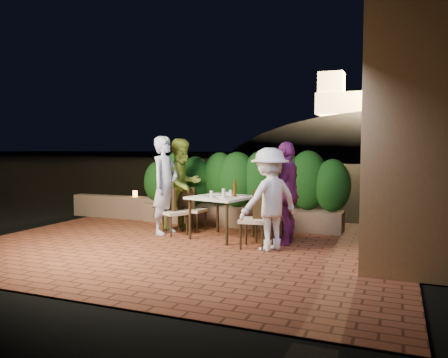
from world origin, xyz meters
The scene contains 32 objects.
ground centered at (0.00, 0.00, -0.02)m, with size 400.00×400.00×0.00m, color black.
terrace_floor centered at (0.00, 0.50, -0.07)m, with size 7.00×6.00×0.15m, color brown.
building_wall centered at (3.60, 2.00, 2.50)m, with size 1.60×5.00×5.00m, color olive.
window_pane centered at (2.82, 1.50, 2.00)m, with size 0.08×1.00×1.40m, color black.
window_frame centered at (2.81, 1.50, 2.00)m, with size 0.06×1.15×1.55m, color black.
planter centered at (0.20, 2.30, 0.20)m, with size 4.20×0.55×0.40m, color brown.
hedge centered at (0.20, 2.30, 0.95)m, with size 4.00×0.70×1.10m, color #113E12, non-canonical shape.
parapet centered at (-2.80, 2.30, 0.25)m, with size 2.20×0.30×0.50m, color brown.
hill centered at (2.00, 60.00, -4.00)m, with size 52.00×40.00×22.00m, color black.
fortress centered at (2.00, 60.00, 10.50)m, with size 26.00×8.00×8.00m, color #FFCC7A, non-canonical shape.
dining_table centered at (0.35, 1.03, 0.38)m, with size 0.97×0.97×0.75m, color white, non-canonical shape.
plate_nw centered at (0.02, 0.91, 0.76)m, with size 0.23×0.23×0.01m, color white.
plate_sw centered at (0.14, 1.35, 0.76)m, with size 0.21×0.21×0.01m, color white.
plate_ne centered at (0.54, 0.72, 0.76)m, with size 0.21×0.21×0.01m, color white.
plate_se centered at (0.67, 1.18, 0.76)m, with size 0.22×0.22×0.01m, color white.
plate_centre centered at (0.35, 1.03, 0.76)m, with size 0.23×0.23×0.01m, color white.
plate_front centered at (0.29, 0.69, 0.76)m, with size 0.22×0.22×0.01m, color white.
glass_nw centered at (0.20, 0.90, 0.80)m, with size 0.06×0.06×0.11m, color silver.
glass_sw centered at (0.29, 1.26, 0.81)m, with size 0.07×0.07×0.12m, color silver.
glass_ne centered at (0.44, 0.90, 0.80)m, with size 0.06×0.06×0.10m, color silver.
glass_se centered at (0.47, 1.15, 0.80)m, with size 0.06×0.06×0.11m, color silver.
beer_bottle centered at (0.59, 1.05, 0.90)m, with size 0.06×0.06×0.31m, color #4A300C, non-canonical shape.
bowl centered at (0.35, 1.34, 0.77)m, with size 0.17×0.17×0.04m, color white.
chair_left_front centered at (-0.58, 1.00, 0.43)m, with size 0.40×0.40×0.86m, color black, non-canonical shape.
chair_left_back centered at (-0.41, 1.49, 0.42)m, with size 0.39×0.39×0.84m, color black, non-canonical shape.
chair_right_front centered at (1.11, 0.54, 0.47)m, with size 0.43×0.43×0.93m, color black, non-canonical shape.
chair_right_back centered at (1.22, 1.04, 0.43)m, with size 0.40×0.40×0.86m, color black, non-canonical shape.
diner_blue centered at (-0.80, 1.05, 0.91)m, with size 0.67×0.44×1.82m, color #B1C2E3.
diner_green centered at (-0.70, 1.56, 0.89)m, with size 0.87×0.68×1.79m, color #96B93A.
diner_white centered at (1.37, 0.49, 0.80)m, with size 1.04×0.60×1.61m, color white.
diner_purple centered at (1.52, 1.02, 0.85)m, with size 1.00×0.42×1.71m, color #772775.
parapet_lamp centered at (-2.29, 2.30, 0.57)m, with size 0.10×0.10×0.14m, color orange.
Camera 1 is at (3.23, -6.07, 1.59)m, focal length 35.00 mm.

